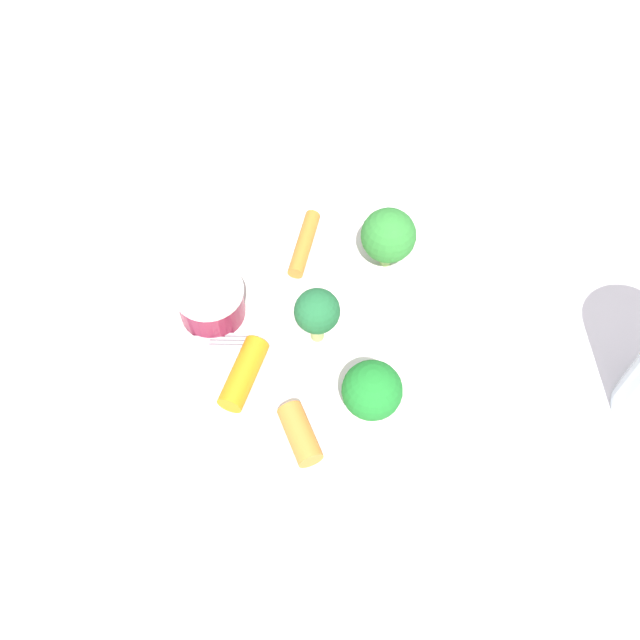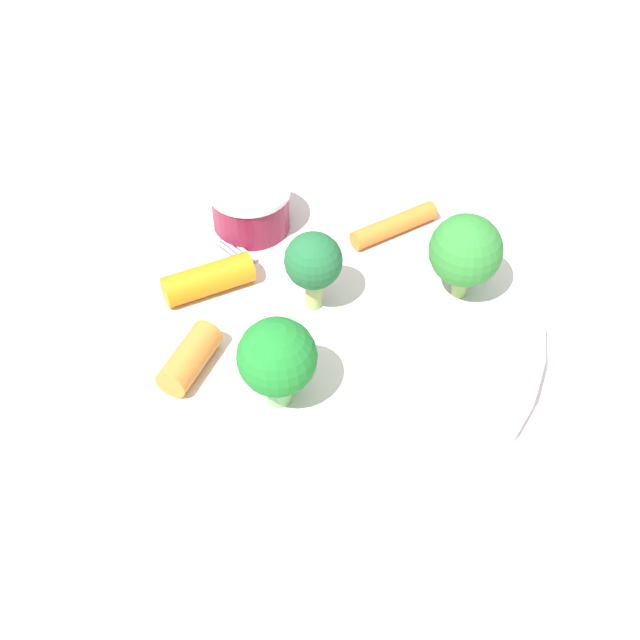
{
  "view_description": "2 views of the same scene",
  "coord_description": "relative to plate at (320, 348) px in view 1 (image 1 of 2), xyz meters",
  "views": [
    {
      "loc": [
        -0.08,
        -0.25,
        0.47
      ],
      "look_at": [
        0.0,
        0.01,
        0.03
      ],
      "focal_mm": 41.38,
      "sensor_mm": 36.0,
      "label": 1
    },
    {
      "loc": [
        0.15,
        -0.28,
        0.34
      ],
      "look_at": [
        0.02,
        -0.02,
        0.03
      ],
      "focal_mm": 45.19,
      "sensor_mm": 36.0,
      "label": 2
    }
  ],
  "objects": [
    {
      "name": "ground_plane",
      "position": [
        0.0,
        0.0,
        -0.01
      ],
      "size": [
        2.4,
        2.4,
        0.0
      ],
      "primitive_type": "plane",
      "color": "white"
    },
    {
      "name": "plate",
      "position": [
        0.0,
        0.0,
        0.0
      ],
      "size": [
        0.26,
        0.26,
        0.01
      ],
      "primitive_type": "cylinder",
      "color": "silver",
      "rests_on": "ground_plane"
    },
    {
      "name": "sauce_cup",
      "position": [
        -0.07,
        0.05,
        0.02
      ],
      "size": [
        0.05,
        0.05,
        0.03
      ],
      "color": "maroon",
      "rests_on": "plate"
    },
    {
      "name": "broccoli_floret_0",
      "position": [
        -0.0,
        0.01,
        0.04
      ],
      "size": [
        0.03,
        0.03,
        0.05
      ],
      "color": "#9AAC60",
      "rests_on": "plate"
    },
    {
      "name": "broccoli_floret_1",
      "position": [
        0.07,
        0.05,
        0.04
      ],
      "size": [
        0.04,
        0.04,
        0.05
      ],
      "color": "#8DB761",
      "rests_on": "plate"
    },
    {
      "name": "broccoli_floret_2",
      "position": [
        0.01,
        -0.06,
        0.04
      ],
      "size": [
        0.04,
        0.04,
        0.05
      ],
      "color": "#7DBF73",
      "rests_on": "plate"
    },
    {
      "name": "carrot_stick_0",
      "position": [
        -0.04,
        -0.06,
        0.01
      ],
      "size": [
        0.02,
        0.04,
        0.02
      ],
      "primitive_type": "cylinder",
      "rotation": [
        1.57,
        0.0,
        3.2
      ],
      "color": "orange",
      "rests_on": "plate"
    },
    {
      "name": "carrot_stick_1",
      "position": [
        -0.06,
        -0.01,
        0.01
      ],
      "size": [
        0.05,
        0.05,
        0.02
      ],
      "primitive_type": "cylinder",
      "rotation": [
        1.57,
        0.0,
        5.62
      ],
      "color": "orange",
      "rests_on": "plate"
    },
    {
      "name": "carrot_stick_2",
      "position": [
        0.02,
        0.08,
        0.01
      ],
      "size": [
        0.04,
        0.06,
        0.01
      ],
      "primitive_type": "cylinder",
      "rotation": [
        1.57,
        0.0,
        2.59
      ],
      "color": "orange",
      "rests_on": "plate"
    },
    {
      "name": "fork",
      "position": [
        -0.13,
        0.05,
        0.01
      ],
      "size": [
        0.17,
        0.07,
        0.0
      ],
      "color": "#BBB2BA",
      "rests_on": "plate"
    }
  ]
}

